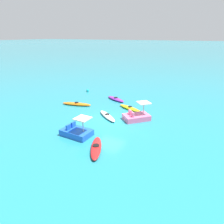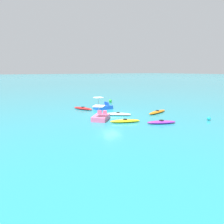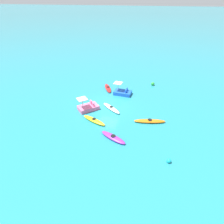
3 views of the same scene
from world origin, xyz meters
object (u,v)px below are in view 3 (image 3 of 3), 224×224
at_px(kayak_orange, 150,121).
at_px(buoy_cyan, 169,161).
at_px(kayak_white, 111,108).
at_px(pedal_boat_blue, 122,92).
at_px(buoy_green, 153,84).
at_px(pedal_boat_pink, 88,107).
at_px(kayak_yellow, 94,120).
at_px(kayak_purple, 113,137).
at_px(kayak_red, 108,88).

height_order(kayak_orange, buoy_cyan, buoy_cyan).
height_order(kayak_white, pedal_boat_blue, pedal_boat_blue).
height_order(kayak_white, buoy_green, buoy_green).
distance_m(pedal_boat_blue, buoy_green, 5.85).
bearing_deg(kayak_white, pedal_boat_pink, -73.54).
bearing_deg(pedal_boat_blue, kayak_yellow, -11.68).
distance_m(kayak_white, buoy_cyan, 9.95).
bearing_deg(buoy_green, kayak_white, -25.93).
xyz_separation_m(kayak_orange, buoy_green, (-10.35, -0.60, 0.10)).
xyz_separation_m(kayak_white, pedal_boat_pink, (0.81, -2.75, 0.17)).
xyz_separation_m(kayak_orange, pedal_boat_pink, (-0.74, -7.62, 0.17)).
bearing_deg(buoy_cyan, kayak_white, -135.07).
height_order(kayak_yellow, pedal_boat_pink, pedal_boat_pink).
distance_m(kayak_white, pedal_boat_blue, 4.44).
relative_size(kayak_orange, kayak_purple, 1.18).
distance_m(buoy_cyan, buoy_green, 16.08).
relative_size(kayak_yellow, pedal_boat_pink, 1.14).
bearing_deg(pedal_boat_blue, buoy_cyan, 30.04).
xyz_separation_m(kayak_white, kayak_yellow, (3.06, -1.14, 0.00)).
bearing_deg(kayak_red, kayak_white, 20.86).
bearing_deg(buoy_green, buoy_cyan, 9.86).
xyz_separation_m(kayak_red, pedal_boat_pink, (6.35, -0.64, 0.17)).
distance_m(kayak_red, kayak_orange, 9.95).
bearing_deg(buoy_cyan, pedal_boat_pink, -122.53).
height_order(kayak_red, buoy_cyan, buoy_cyan).
bearing_deg(pedal_boat_pink, kayak_orange, 84.46).
bearing_deg(pedal_boat_blue, kayak_white, -5.20).
height_order(kayak_orange, buoy_green, buoy_green).
height_order(kayak_yellow, pedal_boat_blue, pedal_boat_blue).
bearing_deg(pedal_boat_pink, buoy_cyan, 57.47).
xyz_separation_m(kayak_red, buoy_cyan, (12.58, 9.14, 0.03)).
relative_size(kayak_white, buoy_green, 5.52).
bearing_deg(pedal_boat_pink, kayak_yellow, 35.48).
xyz_separation_m(kayak_orange, kayak_white, (-1.55, -4.88, 0.00)).
bearing_deg(pedal_boat_blue, kayak_purple, 7.60).
bearing_deg(kayak_purple, pedal_boat_blue, -172.40).
distance_m(kayak_red, pedal_boat_pink, 6.38).
distance_m(kayak_yellow, buoy_cyan, 9.10).
xyz_separation_m(kayak_red, kayak_orange, (7.09, 6.98, -0.00)).
bearing_deg(kayak_orange, kayak_yellow, -75.93).
bearing_deg(kayak_orange, pedal_boat_blue, -143.15).
xyz_separation_m(kayak_red, pedal_boat_blue, (1.12, 2.51, 0.17)).
relative_size(pedal_boat_pink, pedal_boat_blue, 1.10).
bearing_deg(kayak_orange, pedal_boat_pink, -95.54).
distance_m(kayak_white, kayak_yellow, 3.27).
bearing_deg(kayak_orange, buoy_cyan, 21.41).
relative_size(kayak_red, kayak_purple, 1.03).
distance_m(kayak_white, pedal_boat_pink, 2.87).
bearing_deg(kayak_purple, kayak_yellow, -128.70).
bearing_deg(buoy_cyan, kayak_red, -144.00).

